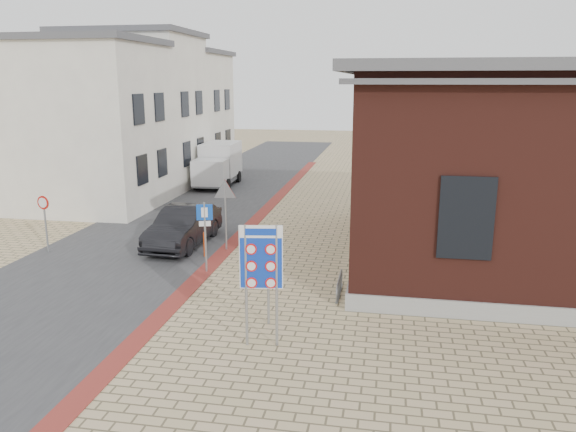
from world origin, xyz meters
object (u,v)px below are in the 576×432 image
Objects in this scene: border_sign at (261,260)px; parking_sign at (205,225)px; box_truck at (218,164)px; bollard at (205,245)px; essen_sign at (268,275)px; sedan at (183,226)px.

border_sign reaches higher than parking_sign.
box_truck reaches higher than bollard.
essen_sign is 6.38m from bollard.
border_sign is 5.80m from parking_sign.
essen_sign is (-0.11, 1.25, -0.83)m from border_sign.
essen_sign reaches higher than sedan.
box_truck is 5.36× the size of bollard.
bollard is at bearing -77.44° from box_truck.
parking_sign is at bearing -69.66° from bollard.
bollard is at bearing 125.85° from essen_sign.
essen_sign is at bearing -56.13° from bollard.
sedan reaches higher than bollard.
parking_sign is 2.58× the size of bollard.
box_truck is at bearing 90.10° from parking_sign.
border_sign is (4.91, -7.78, 1.41)m from sedan.
essen_sign is at bearing 86.25° from border_sign.
sedan is 9.31m from border_sign.
parking_sign is (1.87, -2.88, 0.87)m from sedan.
sedan is 3.54m from parking_sign.
sedan is 1.53× the size of border_sign.
bollard is (-3.63, 6.50, -1.71)m from border_sign.
bollard is (3.78, -13.96, -0.86)m from box_truck.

